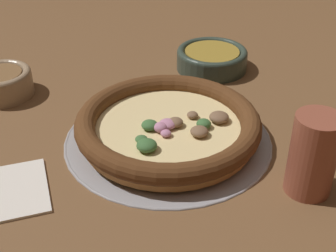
{
  "coord_description": "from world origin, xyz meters",
  "views": [
    {
      "loc": [
        0.62,
        0.07,
        0.43
      ],
      "look_at": [
        0.0,
        0.0,
        0.03
      ],
      "focal_mm": 50.0,
      "sensor_mm": 36.0,
      "label": 1
    }
  ],
  "objects_px": {
    "pizza": "(168,126)",
    "pizza_tray": "(168,138)",
    "napkin": "(13,189)",
    "bowl_near": "(212,58)",
    "bowl_far": "(1,82)",
    "drinking_cup": "(313,155)"
  },
  "relations": [
    {
      "from": "pizza",
      "to": "pizza_tray",
      "type": "bearing_deg",
      "value": -131.28
    },
    {
      "from": "napkin",
      "to": "bowl_near",
      "type": "bearing_deg",
      "value": 147.98
    },
    {
      "from": "pizza_tray",
      "to": "bowl_near",
      "type": "distance_m",
      "value": 0.28
    },
    {
      "from": "bowl_far",
      "to": "drinking_cup",
      "type": "relative_size",
      "value": 0.95
    },
    {
      "from": "pizza_tray",
      "to": "bowl_near",
      "type": "height_order",
      "value": "bowl_near"
    },
    {
      "from": "pizza",
      "to": "napkin",
      "type": "xyz_separation_m",
      "value": [
        0.15,
        -0.2,
        -0.02
      ]
    },
    {
      "from": "pizza",
      "to": "napkin",
      "type": "distance_m",
      "value": 0.25
    },
    {
      "from": "pizza",
      "to": "drinking_cup",
      "type": "relative_size",
      "value": 2.49
    },
    {
      "from": "pizza_tray",
      "to": "pizza",
      "type": "distance_m",
      "value": 0.02
    },
    {
      "from": "bowl_far",
      "to": "napkin",
      "type": "distance_m",
      "value": 0.3
    },
    {
      "from": "pizza_tray",
      "to": "pizza",
      "type": "height_order",
      "value": "pizza"
    },
    {
      "from": "bowl_far",
      "to": "drinking_cup",
      "type": "bearing_deg",
      "value": 67.79
    },
    {
      "from": "pizza_tray",
      "to": "drinking_cup",
      "type": "xyz_separation_m",
      "value": [
        0.1,
        0.21,
        0.06
      ]
    },
    {
      "from": "pizza",
      "to": "bowl_near",
      "type": "height_order",
      "value": "pizza"
    },
    {
      "from": "bowl_far",
      "to": "drinking_cup",
      "type": "xyz_separation_m",
      "value": [
        0.22,
        0.53,
        0.03
      ]
    },
    {
      "from": "pizza",
      "to": "bowl_near",
      "type": "relative_size",
      "value": 2.04
    },
    {
      "from": "bowl_near",
      "to": "pizza_tray",
      "type": "bearing_deg",
      "value": -12.9
    },
    {
      "from": "pizza",
      "to": "drinking_cup",
      "type": "height_order",
      "value": "drinking_cup"
    },
    {
      "from": "bowl_near",
      "to": "drinking_cup",
      "type": "distance_m",
      "value": 0.4
    },
    {
      "from": "bowl_near",
      "to": "bowl_far",
      "type": "relative_size",
      "value": 1.28
    },
    {
      "from": "bowl_near",
      "to": "pizza",
      "type": "bearing_deg",
      "value": -12.81
    },
    {
      "from": "pizza_tray",
      "to": "bowl_near",
      "type": "xyz_separation_m",
      "value": [
        -0.27,
        0.06,
        0.02
      ]
    }
  ]
}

